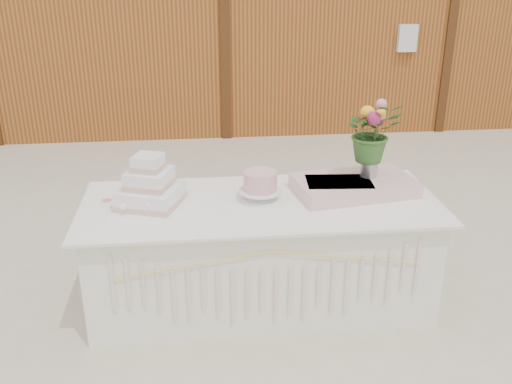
# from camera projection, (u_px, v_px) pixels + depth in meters

# --- Properties ---
(ground) EXTENTS (80.00, 80.00, 0.00)m
(ground) POSITION_uv_depth(u_px,v_px,m) (260.00, 300.00, 4.11)
(ground) COLOR beige
(ground) RESTS_ON ground
(cake_table) EXTENTS (2.40, 1.00, 0.77)m
(cake_table) POSITION_uv_depth(u_px,v_px,m) (261.00, 253.00, 3.96)
(cake_table) COLOR white
(cake_table) RESTS_ON ground
(wedding_cake) EXTENTS (0.48, 0.48, 0.34)m
(wedding_cake) POSITION_uv_depth(u_px,v_px,m) (150.00, 188.00, 3.75)
(wedding_cake) COLOR white
(wedding_cake) RESTS_ON cake_table
(pink_cake_stand) EXTENTS (0.28, 0.28, 0.20)m
(pink_cake_stand) POSITION_uv_depth(u_px,v_px,m) (260.00, 184.00, 3.81)
(pink_cake_stand) COLOR white
(pink_cake_stand) RESTS_ON cake_table
(satin_runner) EXTENTS (0.87, 0.59, 0.10)m
(satin_runner) POSITION_uv_depth(u_px,v_px,m) (354.00, 185.00, 3.96)
(satin_runner) COLOR beige
(satin_runner) RESTS_ON cake_table
(flower_vase) EXTENTS (0.12, 0.12, 0.16)m
(flower_vase) POSITION_uv_depth(u_px,v_px,m) (369.00, 165.00, 3.95)
(flower_vase) COLOR #AAAAAF
(flower_vase) RESTS_ON satin_runner
(bouquet) EXTENTS (0.41, 0.37, 0.42)m
(bouquet) POSITION_uv_depth(u_px,v_px,m) (373.00, 125.00, 3.84)
(bouquet) COLOR #335C25
(bouquet) RESTS_ON flower_vase
(loose_flowers) EXTENTS (0.18, 0.33, 0.02)m
(loose_flowers) POSITION_uv_depth(u_px,v_px,m) (113.00, 200.00, 3.83)
(loose_flowers) COLOR pink
(loose_flowers) RESTS_ON cake_table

